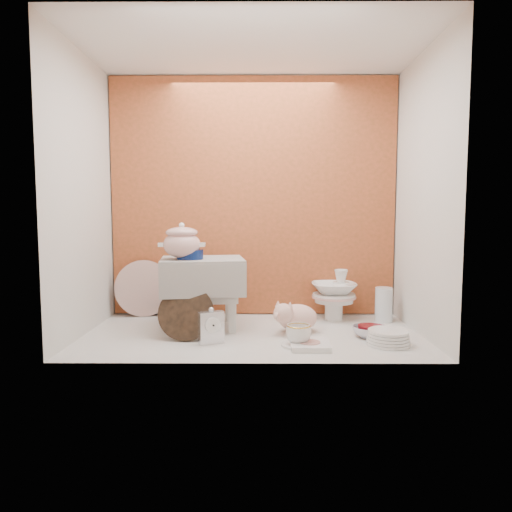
{
  "coord_description": "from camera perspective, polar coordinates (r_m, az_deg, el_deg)",
  "views": [
    {
      "loc": [
        0.03,
        -2.45,
        0.65
      ],
      "look_at": [
        0.02,
        0.02,
        0.42
      ],
      "focal_mm": 32.49,
      "sensor_mm": 36.0,
      "label": 1
    }
  ],
  "objects": [
    {
      "name": "clear_glass_vase",
      "position": [
        2.89,
        15.45,
        -5.79
      ],
      "size": [
        0.11,
        0.11,
        0.21
      ],
      "primitive_type": "cylinder",
      "rotation": [
        0.0,
        0.0,
        -0.02
      ],
      "color": "silver",
      "rests_on": "ground"
    },
    {
      "name": "lacquer_tray",
      "position": [
        2.43,
        -8.62,
        -6.98
      ],
      "size": [
        0.29,
        0.13,
        0.27
      ],
      "primitive_type": null,
      "rotation": [
        0.0,
        0.0,
        -0.0
      ],
      "color": "black",
      "rests_on": "ground"
    },
    {
      "name": "porcelain_tower",
      "position": [
        2.87,
        9.57,
        -4.69
      ],
      "size": [
        0.35,
        0.35,
        0.31
      ],
      "primitive_type": null,
      "rotation": [
        0.0,
        0.0,
        -0.4
      ],
      "color": "white",
      "rests_on": "ground"
    },
    {
      "name": "crystal_bowl",
      "position": [
        2.53,
        13.91,
        -9.05
      ],
      "size": [
        0.23,
        0.23,
        0.06
      ],
      "primitive_type": "imported",
      "rotation": [
        0.0,
        0.0,
        -0.31
      ],
      "color": "silver",
      "rests_on": "ground"
    },
    {
      "name": "blue_white_vase",
      "position": [
        2.91,
        -8.66,
        -5.21
      ],
      "size": [
        0.3,
        0.3,
        0.25
      ],
      "primitive_type": "imported",
      "rotation": [
        0.0,
        0.0,
        -0.34
      ],
      "color": "white",
      "rests_on": "ground"
    },
    {
      "name": "floral_platter",
      "position": [
        3.0,
        -13.67,
        -3.89
      ],
      "size": [
        0.36,
        0.11,
        0.36
      ],
      "primitive_type": null,
      "rotation": [
        0.0,
        0.0,
        0.21
      ],
      "color": "white",
      "rests_on": "ground"
    },
    {
      "name": "niche_shell",
      "position": [
        2.65,
        -0.42,
        11.38
      ],
      "size": [
        1.86,
        1.03,
        1.53
      ],
      "color": "#C05430",
      "rests_on": "ground"
    },
    {
      "name": "teacup_saucer",
      "position": [
        2.32,
        5.24,
        -10.85
      ],
      "size": [
        0.18,
        0.18,
        0.01
      ],
      "primitive_type": "cylinder",
      "rotation": [
        0.0,
        0.0,
        0.04
      ],
      "color": "white",
      "rests_on": "ground"
    },
    {
      "name": "mantel_clock",
      "position": [
        2.34,
        -5.52,
        -8.54
      ],
      "size": [
        0.13,
        0.09,
        0.18
      ],
      "primitive_type": "cube",
      "rotation": [
        0.0,
        0.0,
        0.42
      ],
      "color": "silver",
      "rests_on": "ground"
    },
    {
      "name": "lattice_dish",
      "position": [
        2.29,
        6.62,
        -10.84
      ],
      "size": [
        0.19,
        0.19,
        0.03
      ],
      "primitive_type": "cube",
      "rotation": [
        0.0,
        0.0,
        -0.01
      ],
      "color": "white",
      "rests_on": "ground"
    },
    {
      "name": "plush_pig",
      "position": [
        2.56,
        5.12,
        -7.5
      ],
      "size": [
        0.32,
        0.26,
        0.16
      ],
      "primitive_type": "ellipsoid",
      "rotation": [
        0.0,
        0.0,
        0.3
      ],
      "color": "beige",
      "rests_on": "ground"
    },
    {
      "name": "gold_rim_teacup",
      "position": [
        2.3,
        5.25,
        -9.54
      ],
      "size": [
        0.14,
        0.14,
        0.1
      ],
      "primitive_type": "imported",
      "rotation": [
        0.0,
        0.0,
        0.2
      ],
      "color": "white",
      "rests_on": "teacup_saucer"
    },
    {
      "name": "cobalt_bowl",
      "position": [
        2.56,
        -8.12,
        0.21
      ],
      "size": [
        0.19,
        0.19,
        0.05
      ],
      "primitive_type": "cylinder",
      "rotation": [
        0.0,
        0.0,
        0.37
      ],
      "color": "#0B1C53",
      "rests_on": "step_stool"
    },
    {
      "name": "ground",
      "position": [
        2.54,
        -0.46,
        -9.53
      ],
      "size": [
        1.8,
        1.8,
        0.0
      ],
      "primitive_type": "plane",
      "color": "silver",
      "rests_on": "ground"
    },
    {
      "name": "soup_tureen",
      "position": [
        2.55,
        -9.11,
        1.85
      ],
      "size": [
        0.3,
        0.3,
        0.2
      ],
      "primitive_type": null,
      "rotation": [
        0.0,
        0.0,
        -0.31
      ],
      "color": "white",
      "rests_on": "step_stool"
    },
    {
      "name": "step_stool",
      "position": [
        2.63,
        -6.59,
        -4.59
      ],
      "size": [
        0.5,
        0.45,
        0.4
      ],
      "primitive_type": null,
      "rotation": [
        0.0,
        0.0,
        0.14
      ],
      "color": "silver",
      "rests_on": "ground"
    },
    {
      "name": "dinner_plate_stack",
      "position": [
        2.41,
        15.97,
        -9.61
      ],
      "size": [
        0.27,
        0.27,
        0.07
      ],
      "primitive_type": "cylinder",
      "rotation": [
        0.0,
        0.0,
        0.36
      ],
      "color": "white",
      "rests_on": "ground"
    }
  ]
}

